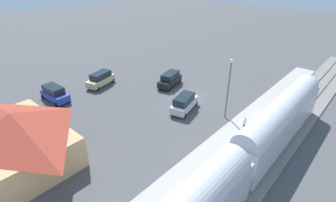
{
  "coord_description": "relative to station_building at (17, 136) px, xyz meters",
  "views": [
    {
      "loc": [
        -20.36,
        27.46,
        17.41
      ],
      "look_at": [
        -0.0,
        4.44,
        1.0
      ],
      "focal_mm": 27.28,
      "sensor_mm": 36.0,
      "label": 1
    }
  ],
  "objects": [
    {
      "name": "ground_plane",
      "position": [
        -4.0,
        -22.0,
        -2.77
      ],
      "size": [
        200.0,
        200.0,
        0.0
      ],
      "primitive_type": "plane",
      "color": "#4C4C4F"
    },
    {
      "name": "railway_track",
      "position": [
        -18.0,
        -22.0,
        -2.67
      ],
      "size": [
        4.8,
        70.0,
        0.3
      ],
      "color": "slate",
      "rests_on": "ground"
    },
    {
      "name": "platform",
      "position": [
        -14.0,
        -22.0,
        -2.62
      ],
      "size": [
        3.2,
        46.0,
        0.3
      ],
      "color": "#A8A399",
      "rests_on": "ground"
    },
    {
      "name": "station_building",
      "position": [
        0.0,
        0.0,
        0.0
      ],
      "size": [
        12.57,
        8.35,
        5.32
      ],
      "color": "tan",
      "rests_on": "ground"
    },
    {
      "name": "pedestrian_on_platform",
      "position": [
        -14.56,
        -19.02,
        -1.49
      ],
      "size": [
        0.36,
        0.36,
        1.71
      ],
      "color": "#333338",
      "rests_on": "platform"
    },
    {
      "name": "suv_blue",
      "position": [
        9.59,
        -8.31,
        -1.62
      ],
      "size": [
        4.96,
        2.52,
        2.22
      ],
      "color": "#283D9E",
      "rests_on": "ground"
    },
    {
      "name": "suv_silver",
      "position": [
        -6.15,
        -18.41,
        -1.62
      ],
      "size": [
        3.04,
        5.22,
        2.22
      ],
      "color": "silver",
      "rests_on": "ground"
    },
    {
      "name": "suv_black",
      "position": [
        0.52,
        -23.14,
        -1.62
      ],
      "size": [
        3.05,
        5.22,
        2.22
      ],
      "color": "black",
      "rests_on": "ground"
    },
    {
      "name": "suv_tan",
      "position": [
        9.02,
        -15.82,
        -1.62
      ],
      "size": [
        3.1,
        5.23,
        2.22
      ],
      "color": "#C6B284",
      "rests_on": "ground"
    },
    {
      "name": "light_pole_near_platform",
      "position": [
        -11.2,
        -20.56,
        2.16
      ],
      "size": [
        0.44,
        0.44,
        7.84
      ],
      "color": "#515156",
      "rests_on": "ground"
    }
  ]
}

